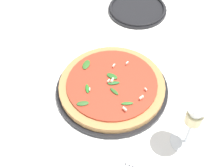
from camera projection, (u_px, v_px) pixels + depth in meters
ground_plane at (102, 82)px, 0.91m from camera, size 6.00×6.00×0.00m
pizza_arugula_main at (112, 87)px, 0.88m from camera, size 0.32×0.32×0.05m
wine_glass at (196, 114)px, 0.69m from camera, size 0.08×0.08×0.17m
side_plate_white at (137, 9)px, 1.12m from camera, size 0.21×0.21×0.02m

